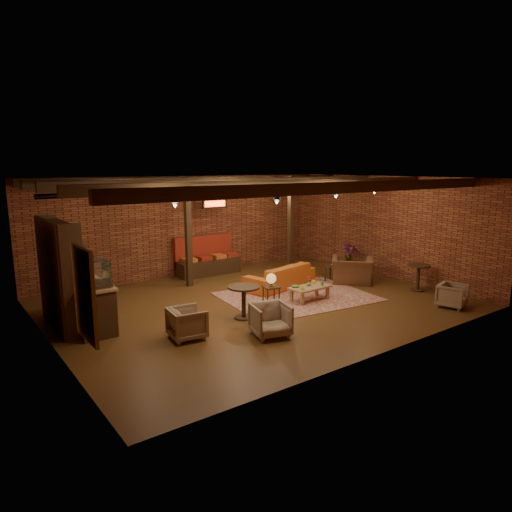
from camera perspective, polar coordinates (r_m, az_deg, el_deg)
floor at (r=11.92m, az=0.22°, el=-5.90°), size 10.00×10.00×0.00m
ceiling at (r=11.40m, az=0.23°, el=9.67°), size 10.00×8.00×0.02m
wall_back at (r=14.93m, az=-8.94°, el=3.74°), size 10.00×0.02×3.20m
wall_front at (r=8.72m, az=16.02°, el=-1.85°), size 10.00×0.02×3.20m
wall_left at (r=9.53m, az=-24.77°, el=-1.37°), size 0.02×8.00×3.20m
wall_right at (r=15.03m, az=15.79°, el=3.50°), size 0.02×8.00×3.20m
ceiling_beams at (r=11.40m, az=0.23°, el=9.07°), size 9.80×6.40×0.22m
ceiling_pipe at (r=12.73m, az=-4.09°, el=8.23°), size 9.60×0.12×0.12m
post_left at (r=13.42m, az=-8.47°, el=2.92°), size 0.16×0.16×3.20m
post_right at (r=14.82m, az=4.36°, el=3.79°), size 0.16×0.16×3.20m
service_counter at (r=10.85m, az=-20.85°, el=-3.98°), size 0.80×2.50×1.60m
plant_counter at (r=10.97m, az=-20.79°, el=-1.55°), size 0.35×0.39×0.30m
shelving_hutch at (r=10.77m, az=-23.19°, el=-2.08°), size 0.52×2.00×2.40m
chalkboard_menu at (r=7.36m, az=-20.57°, el=-4.52°), size 0.08×0.96×1.46m
banquette at (r=15.00m, az=-5.99°, el=-0.41°), size 2.10×0.70×1.00m
service_sign at (r=14.35m, az=-5.23°, el=6.54°), size 0.86×0.06×0.30m
ceiling_spotlights at (r=11.41m, az=0.23°, el=7.97°), size 6.40×4.40×0.28m
rug at (r=12.53m, az=5.16°, el=-5.06°), size 4.22×3.43×0.01m
sofa at (r=13.36m, az=3.00°, el=-2.52°), size 2.46×1.36×0.68m
coffee_table at (r=12.12m, az=6.69°, el=-3.99°), size 1.15×0.60×0.64m
side_table_lamp at (r=11.64m, az=1.91°, el=-3.14°), size 0.48×0.48×0.82m
round_table_left at (r=10.62m, az=-1.55°, el=-5.10°), size 0.74×0.74×0.77m
armchair_a at (r=9.57m, az=-8.61°, el=-8.12°), size 0.73×0.77×0.72m
armchair_b at (r=9.60m, az=1.82°, el=-7.80°), size 0.89×0.86×0.76m
armchair_right at (r=14.09m, az=11.95°, el=-1.24°), size 1.40×1.42×1.06m
side_table_book at (r=14.24m, az=9.65°, el=-1.30°), size 0.58×0.58×0.52m
round_table_right at (r=13.75m, az=19.63°, el=-2.07°), size 0.64×0.64×0.75m
armchair_far at (r=12.53m, az=23.33°, el=-4.42°), size 0.78×0.75×0.66m
plant_tall at (r=15.16m, az=11.73°, el=3.20°), size 2.00×2.00×2.91m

